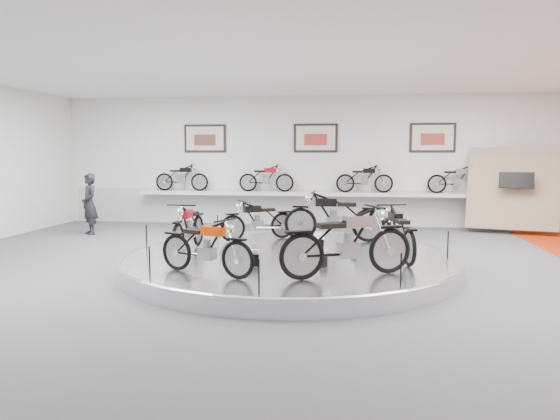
# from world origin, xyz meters

# --- Properties ---
(floor) EXTENTS (16.00, 16.00, 0.00)m
(floor) POSITION_xyz_m (0.00, 0.00, 0.00)
(floor) COLOR #4E4E51
(floor) RESTS_ON ground
(ceiling) EXTENTS (16.00, 16.00, 0.00)m
(ceiling) POSITION_xyz_m (0.00, 0.00, 4.00)
(ceiling) COLOR white
(ceiling) RESTS_ON wall_back
(wall_back) EXTENTS (16.00, 0.00, 16.00)m
(wall_back) POSITION_xyz_m (0.00, 7.00, 2.00)
(wall_back) COLOR white
(wall_back) RESTS_ON floor
(wall_front) EXTENTS (16.00, 0.00, 16.00)m
(wall_front) POSITION_xyz_m (0.00, -7.00, 2.00)
(wall_front) COLOR white
(wall_front) RESTS_ON floor
(dado_band) EXTENTS (15.68, 0.04, 1.10)m
(dado_band) POSITION_xyz_m (0.00, 6.98, 0.55)
(dado_band) COLOR #BCBCBA
(dado_band) RESTS_ON floor
(display_platform) EXTENTS (6.40, 6.40, 0.30)m
(display_platform) POSITION_xyz_m (0.00, 0.30, 0.15)
(display_platform) COLOR silver
(display_platform) RESTS_ON floor
(platform_rim) EXTENTS (6.40, 6.40, 0.10)m
(platform_rim) POSITION_xyz_m (0.00, 0.30, 0.27)
(platform_rim) COLOR #B2B2BA
(platform_rim) RESTS_ON display_platform
(shelf) EXTENTS (11.00, 0.55, 0.10)m
(shelf) POSITION_xyz_m (0.00, 6.70, 1.00)
(shelf) COLOR silver
(shelf) RESTS_ON wall_back
(poster_left) EXTENTS (1.35, 0.06, 0.88)m
(poster_left) POSITION_xyz_m (-3.50, 6.96, 2.70)
(poster_left) COLOR beige
(poster_left) RESTS_ON wall_back
(poster_center) EXTENTS (1.35, 0.06, 0.88)m
(poster_center) POSITION_xyz_m (0.00, 6.96, 2.70)
(poster_center) COLOR beige
(poster_center) RESTS_ON wall_back
(poster_right) EXTENTS (1.35, 0.06, 0.88)m
(poster_right) POSITION_xyz_m (3.50, 6.96, 2.70)
(poster_right) COLOR beige
(poster_right) RESTS_ON wall_back
(display_panel) EXTENTS (2.56, 1.52, 2.30)m
(display_panel) POSITION_xyz_m (5.60, 6.10, 1.25)
(display_panel) COLOR gray
(display_panel) RESTS_ON floor
(shelf_bike_a) EXTENTS (1.22, 0.43, 0.73)m
(shelf_bike_a) POSITION_xyz_m (-4.20, 6.70, 1.42)
(shelf_bike_a) COLOR black
(shelf_bike_a) RESTS_ON shelf
(shelf_bike_b) EXTENTS (1.22, 0.43, 0.73)m
(shelf_bike_b) POSITION_xyz_m (-1.50, 6.70, 1.42)
(shelf_bike_b) COLOR maroon
(shelf_bike_b) RESTS_ON shelf
(shelf_bike_c) EXTENTS (1.22, 0.43, 0.73)m
(shelf_bike_c) POSITION_xyz_m (1.50, 6.70, 1.42)
(shelf_bike_c) COLOR black
(shelf_bike_c) RESTS_ON shelf
(shelf_bike_d) EXTENTS (1.22, 0.43, 0.73)m
(shelf_bike_d) POSITION_xyz_m (4.20, 6.70, 1.42)
(shelf_bike_d) COLOR #A7A7AC
(shelf_bike_d) RESTS_ON shelf
(bike_a) EXTENTS (0.95, 1.76, 0.98)m
(bike_a) POSITION_xyz_m (2.00, 0.17, 0.79)
(bike_a) COLOR black
(bike_a) RESTS_ON display_platform
(bike_b) EXTENTS (1.91, 0.74, 1.11)m
(bike_b) POSITION_xyz_m (0.77, 2.07, 0.85)
(bike_b) COLOR black
(bike_b) RESTS_ON display_platform
(bike_c) EXTENTS (1.59, 1.31, 0.91)m
(bike_c) POSITION_xyz_m (-0.92, 1.98, 0.75)
(bike_c) COLOR black
(bike_c) RESTS_ON display_platform
(bike_d) EXTENTS (0.59, 1.67, 0.98)m
(bike_d) POSITION_xyz_m (-2.04, 0.44, 0.79)
(bike_d) COLOR maroon
(bike_d) RESTS_ON display_platform
(bike_e) EXTENTS (1.66, 1.15, 0.93)m
(bike_e) POSITION_xyz_m (-1.13, -1.57, 0.76)
(bike_e) COLOR #CF3600
(bike_e) RESTS_ON display_platform
(bike_f) EXTENTS (2.01, 1.44, 1.12)m
(bike_f) POSITION_xyz_m (1.11, -1.40, 0.86)
(bike_f) COLOR #A7A7AC
(bike_f) RESTS_ON display_platform
(visitor) EXTENTS (0.72, 0.72, 1.69)m
(visitor) POSITION_xyz_m (-6.03, 4.18, 0.84)
(visitor) COLOR black
(visitor) RESTS_ON floor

